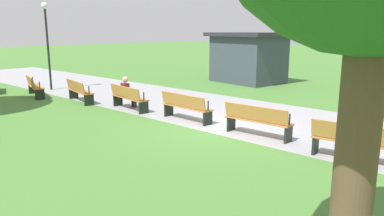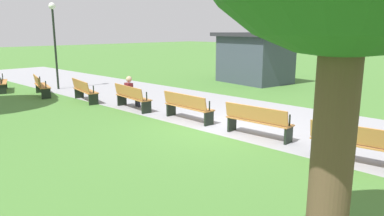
% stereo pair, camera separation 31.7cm
% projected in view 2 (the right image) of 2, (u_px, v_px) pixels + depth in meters
% --- Properties ---
extents(ground_plane, '(120.00, 120.00, 0.00)m').
position_uv_depth(ground_plane, '(221.00, 128.00, 10.91)').
color(ground_plane, '#477A33').
extents(path_paving, '(44.03, 5.09, 0.01)m').
position_uv_depth(path_paving, '(257.00, 117.00, 12.22)').
color(path_paving, '#939399').
rests_on(path_paving, ground).
extents(bench_1, '(1.94, 1.12, 0.89)m').
position_uv_depth(bench_1, '(0.00, 81.00, 17.25)').
color(bench_1, '#B27538').
rests_on(bench_1, ground).
extents(bench_2, '(1.96, 0.98, 0.89)m').
position_uv_depth(bench_2, '(41.00, 85.00, 16.12)').
color(bench_2, '#B27538').
rests_on(bench_2, ground).
extents(bench_3, '(1.96, 0.84, 0.89)m').
position_uv_depth(bench_3, '(84.00, 90.00, 14.80)').
color(bench_3, '#B27538').
rests_on(bench_3, ground).
extents(bench_4, '(1.94, 0.70, 0.89)m').
position_uv_depth(bench_4, '(132.00, 97.00, 13.31)').
color(bench_4, '#B27538').
rests_on(bench_4, ground).
extents(bench_5, '(1.92, 0.55, 0.89)m').
position_uv_depth(bench_5, '(187.00, 106.00, 11.65)').
color(bench_5, '#B27538').
rests_on(bench_5, ground).
extents(bench_6, '(1.92, 0.55, 0.89)m').
position_uv_depth(bench_6, '(258.00, 120.00, 9.83)').
color(bench_6, '#B27538').
rests_on(bench_6, ground).
extents(bench_7, '(1.94, 0.70, 0.89)m').
position_uv_depth(bench_7, '(355.00, 143.00, 7.87)').
color(bench_7, '#B27538').
rests_on(bench_7, ground).
extents(person_seated, '(0.37, 0.55, 1.20)m').
position_uv_depth(person_seated, '(131.00, 91.00, 13.58)').
color(person_seated, maroon).
rests_on(person_seated, ground).
extents(lamp_post, '(0.32, 0.32, 4.14)m').
position_uv_depth(lamp_post, '(54.00, 30.00, 17.45)').
color(lamp_post, black).
rests_on(lamp_post, ground).
extents(kiosk, '(4.50, 3.72, 2.73)m').
position_uv_depth(kiosk, '(255.00, 57.00, 20.05)').
color(kiosk, '#38424C').
rests_on(kiosk, ground).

